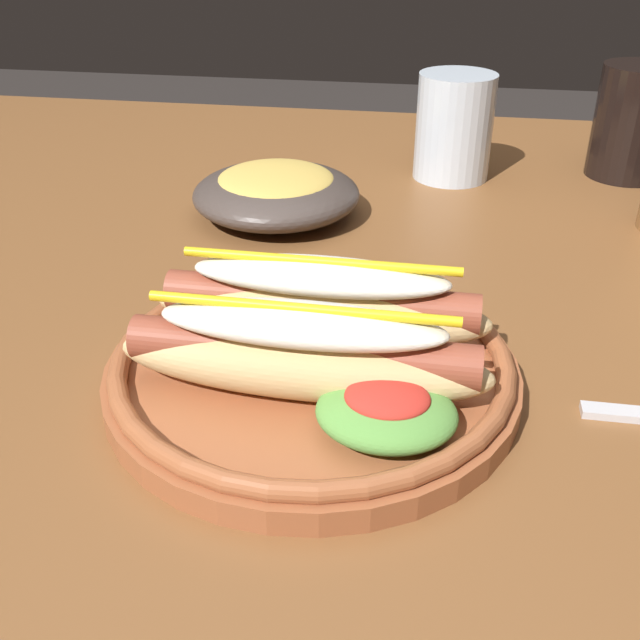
% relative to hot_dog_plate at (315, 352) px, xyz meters
% --- Properties ---
extents(dining_table, '(1.20, 1.09, 0.74)m').
position_rel_hot_dog_plate_xyz_m(dining_table, '(-0.04, 0.12, -0.12)').
color(dining_table, brown).
rests_on(dining_table, ground_plane).
extents(hot_dog_plate, '(0.26, 0.26, 0.08)m').
position_rel_hot_dog_plate_xyz_m(hot_dog_plate, '(0.00, 0.00, 0.00)').
color(hot_dog_plate, '#9E5633').
rests_on(hot_dog_plate, dining_table).
extents(soda_cup, '(0.08, 0.08, 0.12)m').
position_rel_hot_dog_plate_xyz_m(soda_cup, '(0.26, 0.44, 0.03)').
color(soda_cup, black).
rests_on(soda_cup, dining_table).
extents(water_cup, '(0.08, 0.08, 0.11)m').
position_rel_hot_dog_plate_xyz_m(water_cup, '(0.08, 0.41, 0.03)').
color(water_cup, silver).
rests_on(water_cup, dining_table).
extents(side_bowl, '(0.16, 0.16, 0.05)m').
position_rel_hot_dog_plate_xyz_m(side_bowl, '(-0.08, 0.27, -0.00)').
color(side_bowl, '#423833').
rests_on(side_bowl, dining_table).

